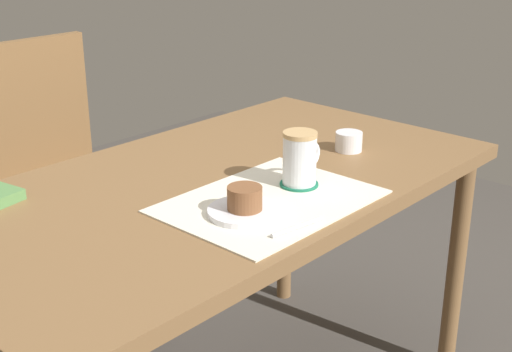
% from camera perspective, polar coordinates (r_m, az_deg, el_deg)
% --- Properties ---
extents(dining_table, '(1.38, 0.75, 0.71)m').
position_cam_1_polar(dining_table, '(1.69, -3.11, -2.58)').
color(dining_table, brown).
rests_on(dining_table, ground_plane).
extents(wooden_chair, '(0.43, 0.43, 0.93)m').
position_cam_1_polar(wooden_chair, '(2.30, -15.49, -0.22)').
color(wooden_chair, brown).
rests_on(wooden_chair, ground_plane).
extents(placemat, '(0.45, 0.33, 0.00)m').
position_cam_1_polar(placemat, '(1.54, 1.10, -2.03)').
color(placemat, silver).
rests_on(placemat, dining_table).
extents(pastry_plate, '(0.16, 0.16, 0.01)m').
position_cam_1_polar(pastry_plate, '(1.47, -0.90, -2.87)').
color(pastry_plate, white).
rests_on(pastry_plate, placemat).
extents(pastry, '(0.07, 0.07, 0.05)m').
position_cam_1_polar(pastry, '(1.46, -0.91, -1.77)').
color(pastry, brown).
rests_on(pastry, pastry_plate).
extents(coffee_coaster, '(0.09, 0.09, 0.00)m').
position_cam_1_polar(coffee_coaster, '(1.62, 3.46, -0.66)').
color(coffee_coaster, '#196B4C').
rests_on(coffee_coaster, placemat).
extents(coffee_mug, '(0.11, 0.08, 0.12)m').
position_cam_1_polar(coffee_mug, '(1.60, 3.56, 1.47)').
color(coffee_mug, white).
rests_on(coffee_mug, coffee_coaster).
extents(teaspoon, '(0.13, 0.03, 0.01)m').
position_cam_1_polar(teaspoon, '(1.41, 3.29, -4.09)').
color(teaspoon, silver).
rests_on(teaspoon, placemat).
extents(sugar_bowl, '(0.07, 0.07, 0.05)m').
position_cam_1_polar(sugar_bowl, '(1.87, 7.43, 2.76)').
color(sugar_bowl, white).
rests_on(sugar_bowl, dining_table).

